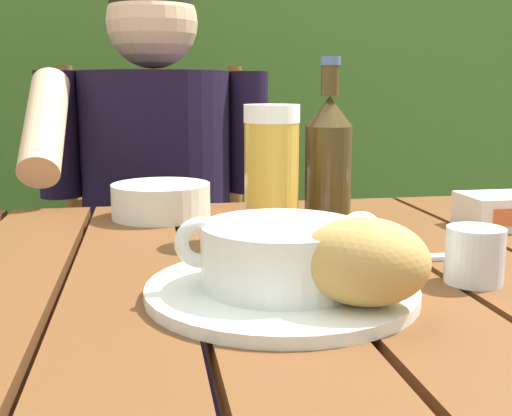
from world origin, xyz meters
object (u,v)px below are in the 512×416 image
Objects in this scene: soup_bowl at (282,253)px; beer_bottle at (328,161)px; serving_plate at (281,290)px; bread_roll at (365,262)px; butter_tub at (503,211)px; person_eating at (157,208)px; diner_bowl at (161,200)px; chair_near_diner at (159,278)px; water_glass_small at (475,255)px; beer_glass at (272,172)px; table_knife at (392,258)px.

beer_bottle is at bearing 65.43° from soup_bowl.
bread_roll reaches higher than serving_plate.
butter_tub is (0.39, 0.25, 0.02)m from serving_plate.
person_eating is at bearing 98.23° from serving_plate.
soup_bowl is 0.46m from butter_tub.
beer_bottle is at bearing -29.28° from diner_bowl.
chair_near_diner is 4.16× the size of beer_bottle.
water_glass_small is at bearing -126.23° from butter_tub.
beer_glass is (0.04, 0.24, 0.08)m from serving_plate.
beer_bottle reaches higher than diner_bowl.
chair_near_diner is 5.63× the size of beer_glass.
chair_near_diner is 1.01m from soup_bowl.
person_eating is 19.84× the size of water_glass_small.
person_eating reaches higher than water_glass_small.
beer_glass is 0.20m from table_knife.
bread_roll is 0.20m from table_knife.
butter_tub is 0.85× the size of table_knife.
person_eating is 0.55m from beer_glass.
beer_bottle is at bearing 98.80° from table_knife.
chair_near_diner is 4.88× the size of soup_bowl.
water_glass_small is at bearing -54.01° from beer_glass.
table_knife is at bearing -146.82° from butter_tub.
water_glass_small is at bearing 2.10° from serving_plate.
table_knife is (0.26, -0.86, 0.27)m from chair_near_diner.
diner_bowl is (-0.11, 0.41, -0.02)m from soup_bowl.
soup_bowl is (0.11, -0.96, 0.31)m from chair_near_diner.
water_glass_small is at bearing -51.94° from diner_bowl.
diner_bowl is at bearing 109.12° from bread_roll.
person_eating is 6.67× the size of beer_glass.
beer_glass is at bearing 81.13° from serving_plate.
chair_near_diner is 8.49× the size of butter_tub.
butter_tub is at bearing 53.77° from water_glass_small.
serving_plate is at bearing -75.45° from diner_bowl.
beer_bottle reaches higher than water_glass_small.
chair_near_diner is at bearing 125.03° from butter_tub.
diner_bowl is (-0.11, 0.41, 0.02)m from serving_plate.
soup_bowl reaches higher than serving_plate.
bread_roll reaches higher than butter_tub.
chair_near_diner is 1.09m from bread_roll.
chair_near_diner reaches higher than butter_tub.
soup_bowl is at bearing -81.77° from person_eating.
butter_tub reaches higher than serving_plate.
beer_bottle is 1.58× the size of diner_bowl.
soup_bowl is 0.09m from bread_roll.
serving_plate is at bearing -81.77° from person_eating.
beer_glass is at bearing 81.13° from soup_bowl.
person_eating is 0.71m from butter_tub.
soup_bowl reaches higher than water_glass_small.
chair_near_diner is 1.04m from water_glass_small.
chair_near_diner is 0.81m from beer_glass.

